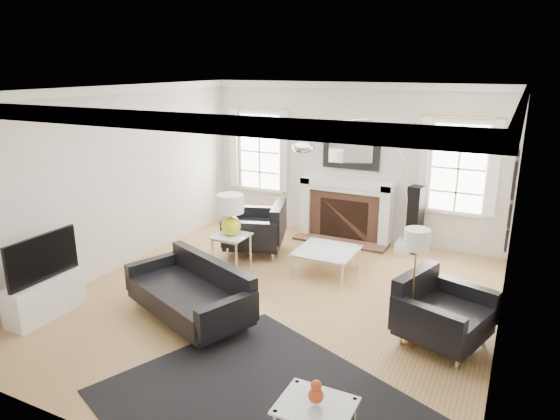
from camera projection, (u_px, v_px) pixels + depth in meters
The scene contains 25 objects.
floor at pixel (278, 299), 6.82m from camera, with size 6.00×6.00×0.00m, color olive.
back_wall at pixel (351, 162), 9.01m from camera, with size 5.50×0.04×2.80m, color silver.
front_wall at pixel (104, 292), 3.85m from camera, with size 5.50×0.04×2.80m, color silver.
left_wall at pixel (116, 180), 7.60m from camera, with size 0.04×6.00×2.80m, color silver.
right_wall at pixel (510, 231), 5.26m from camera, with size 0.04×6.00×2.80m, color silver.
ceiling at pixel (277, 89), 6.04m from camera, with size 5.50×6.00×0.02m, color white.
crown_molding at pixel (277, 95), 6.05m from camera, with size 5.50×6.00×0.12m, color white.
fireplace at pixel (346, 210), 9.07m from camera, with size 1.70×0.69×1.11m.
mantel_mirror at pixel (351, 148), 8.90m from camera, with size 1.05×0.07×0.75m.
window_left at pixel (260, 151), 9.74m from camera, with size 1.24×0.15×1.62m.
window_right at pixel (459, 168), 8.17m from camera, with size 1.24×0.15×1.62m.
gallery_wall at pixel (513, 192), 6.35m from camera, with size 0.04×1.73×1.29m.
tv_unit at pixel (45, 292), 6.30m from camera, with size 0.35×1.00×1.09m.
area_rug at pixel (263, 411), 4.62m from camera, with size 2.86×2.39×0.01m, color black.
sofa at pixel (193, 294), 6.27m from camera, with size 1.99×1.44×0.59m.
armchair_left at pixel (259, 230), 8.44m from camera, with size 1.21×1.29×0.71m.
armchair_right at pixel (439, 313), 5.68m from camera, with size 1.12×1.19×0.66m.
coffee_table at pixel (327, 252), 7.58m from camera, with size 0.87×0.87×0.39m.
side_table_left at pixel (232, 242), 7.73m from camera, with size 0.51×0.51×0.56m.
nesting_table at pixel (315, 418), 3.79m from camera, with size 0.57×0.48×0.63m.
gourd_lamp at pixel (231, 212), 7.59m from camera, with size 0.41×0.41×0.65m.
orange_vase at pixel (316, 393), 3.73m from camera, with size 0.12×0.12×0.19m.
arc_floor_lamp at pixel (357, 182), 7.98m from camera, with size 1.68×1.56×2.38m.
stick_floor_lamp at pixel (417, 245), 5.41m from camera, with size 0.28×0.28×1.39m.
speaker_tower at pixel (415, 220), 8.41m from camera, with size 0.23×0.23×1.15m, color black.
Camera 1 is at (2.77, -5.55, 3.09)m, focal length 32.00 mm.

